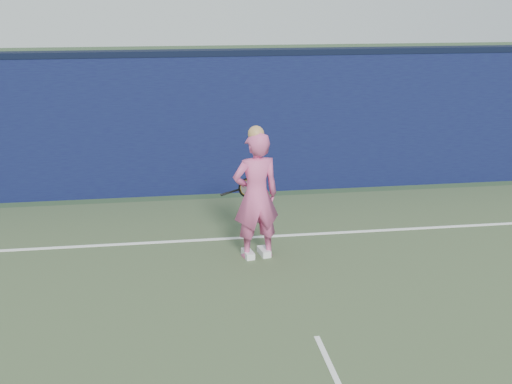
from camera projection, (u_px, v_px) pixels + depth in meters
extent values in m
cube|color=#0C0E37|center=(249.00, 124.00, 11.77)|extent=(24.00, 0.40, 2.50)
cube|color=black|center=(248.00, 52.00, 11.38)|extent=(24.00, 0.42, 0.10)
imported|color=#D5528C|center=(256.00, 196.00, 8.80)|extent=(0.72, 0.54, 1.80)
sphere|color=tan|center=(256.00, 134.00, 8.54)|extent=(0.22, 0.22, 0.22)
cube|color=white|center=(264.00, 252.00, 9.10)|extent=(0.17, 0.30, 0.10)
cube|color=white|center=(248.00, 254.00, 9.02)|extent=(0.17, 0.30, 0.10)
torus|color=black|center=(248.00, 188.00, 9.17)|extent=(0.29, 0.11, 0.29)
torus|color=yellow|center=(248.00, 188.00, 9.17)|extent=(0.24, 0.09, 0.24)
cylinder|color=beige|center=(248.00, 188.00, 9.17)|extent=(0.24, 0.08, 0.24)
cylinder|color=black|center=(233.00, 191.00, 9.18)|extent=(0.26, 0.04, 0.10)
cylinder|color=black|center=(224.00, 194.00, 9.19)|extent=(0.12, 0.04, 0.06)
cube|color=white|center=(271.00, 236.00, 9.78)|extent=(11.00, 0.08, 0.01)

